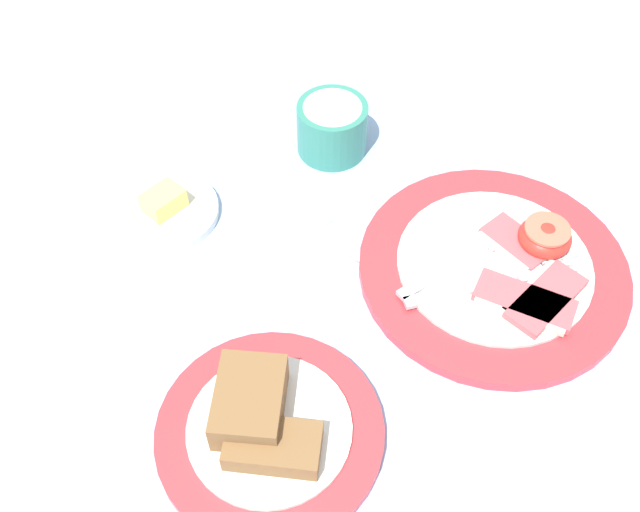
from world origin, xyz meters
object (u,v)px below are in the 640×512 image
at_px(sugar_cup, 332,127).
at_px(bread_plate, 266,427).
at_px(breakfast_plate, 499,267).
at_px(teaspoon_by_saucer, 343,234).
at_px(butter_dish, 165,209).

bearing_deg(sugar_cup, bread_plate, -134.38).
distance_m(breakfast_plate, bread_plate, 0.28).
relative_size(sugar_cup, teaspoon_by_saucer, 0.40).
height_order(breakfast_plate, butter_dish, breakfast_plate).
xyz_separation_m(sugar_cup, butter_dish, (-0.20, 0.02, -0.02)).
xyz_separation_m(breakfast_plate, bread_plate, (-0.28, -0.01, 0.00)).
bearing_deg(breakfast_plate, bread_plate, -177.05).
xyz_separation_m(breakfast_plate, teaspoon_by_saucer, (-0.10, 0.12, -0.00)).
height_order(sugar_cup, teaspoon_by_saucer, sugar_cup).
relative_size(bread_plate, sugar_cup, 2.47).
relative_size(breakfast_plate, sugar_cup, 3.39).
distance_m(breakfast_plate, butter_dish, 0.34).
bearing_deg(breakfast_plate, butter_dish, 132.03).
distance_m(butter_dish, teaspoon_by_saucer, 0.19).
xyz_separation_m(bread_plate, teaspoon_by_saucer, (0.18, 0.14, -0.01)).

